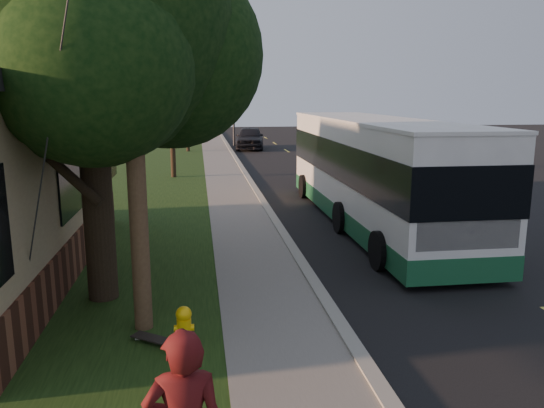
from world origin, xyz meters
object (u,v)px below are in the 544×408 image
at_px(traffic_signal, 234,105).
at_px(dumpster, 35,199).
at_px(utility_pole, 129,46).
at_px(transit_bus, 373,169).
at_px(fire_hydrant, 184,330).
at_px(bare_tree_far, 187,123).
at_px(distant_car, 250,138).
at_px(leafy_tree, 89,22).
at_px(skateboard_spare, 157,340).
at_px(bare_tree_near, 172,133).

bearing_deg(traffic_signal, dumpster, -108.03).
relative_size(utility_pole, transit_bus, 0.76).
distance_m(fire_hydrant, utility_pole, 4.37).
xyz_separation_m(bare_tree_far, traffic_signal, (3.50, 4.00, 1.16)).
bearing_deg(fire_hydrant, distant_car, 82.62).
bearing_deg(traffic_signal, bare_tree_far, -131.19).
bearing_deg(bare_tree_far, dumpster, -102.27).
bearing_deg(traffic_signal, transit_bus, -84.68).
bearing_deg(fire_hydrant, dumpster, 116.58).
xyz_separation_m(utility_pole, dumpster, (-4.12, 8.65, -3.92)).
xyz_separation_m(leafy_tree, skateboard_spare, (1.14, -2.30, -5.03)).
bearing_deg(utility_pole, bare_tree_near, 90.66).
height_order(leafy_tree, skateboard_spare, leafy_tree).
height_order(fire_hydrant, distant_car, distant_car).
distance_m(fire_hydrant, leafy_tree, 5.65).
xyz_separation_m(fire_hydrant, leafy_tree, (-1.57, 2.65, 4.73)).
bearing_deg(skateboard_spare, distant_car, 81.76).
bearing_deg(traffic_signal, leafy_tree, -98.47).
distance_m(utility_pole, traffic_signal, 33.26).
relative_size(skateboard_spare, distant_car, 0.18).
relative_size(leafy_tree, bare_tree_far, 1.94).
distance_m(bare_tree_near, transit_bus, 12.02).
relative_size(utility_pole, bare_tree_far, 2.25).
height_order(bare_tree_far, distant_car, bare_tree_far).
relative_size(bare_tree_far, skateboard_spare, 4.62).
bearing_deg(skateboard_spare, fire_hydrant, -38.65).
distance_m(fire_hydrant, traffic_signal, 34.25).
xyz_separation_m(transit_bus, skateboard_spare, (-5.97, -7.51, -1.59)).
bearing_deg(fire_hydrant, utility_pole, 125.38).
relative_size(skateboard_spare, dumpster, 0.47).
height_order(leafy_tree, distant_car, leafy_tree).
bearing_deg(transit_bus, fire_hydrant, -125.15).
bearing_deg(leafy_tree, fire_hydrant, -59.33).
height_order(bare_tree_near, traffic_signal, traffic_signal).
relative_size(bare_tree_near, bare_tree_far, 1.07).
relative_size(fire_hydrant, utility_pole, 0.08).
xyz_separation_m(dumpster, distant_car, (8.93, 22.01, 0.12)).
relative_size(bare_tree_far, distant_car, 0.82).
distance_m(fire_hydrant, bare_tree_far, 30.04).
relative_size(utility_pole, leafy_tree, 1.16).
bearing_deg(bare_tree_near, transit_bus, -57.60).
relative_size(traffic_signal, distant_car, 1.12).
distance_m(bare_tree_far, transit_bus, 22.92).
bearing_deg(bare_tree_near, distant_car, 69.89).
relative_size(leafy_tree, transit_bus, 0.65).
height_order(bare_tree_far, skateboard_spare, bare_tree_far).
height_order(fire_hydrant, dumpster, dumpster).
bearing_deg(dumpster, leafy_tree, -65.06).
height_order(bare_tree_near, skateboard_spare, bare_tree_near).
height_order(leafy_tree, dumpster, leafy_tree).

